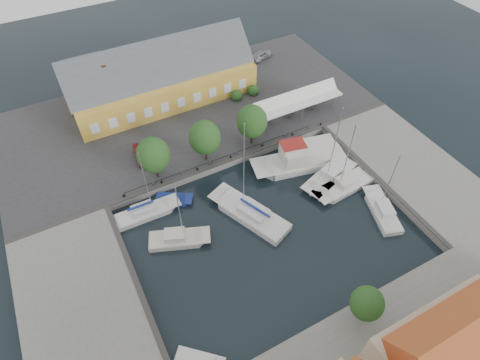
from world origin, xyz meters
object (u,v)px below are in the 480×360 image
(center_sailboat, at_px, (250,214))
(car_red, at_px, (141,154))
(west_boat_a, at_px, (147,213))
(launch_nw, at_px, (173,200))
(tent_canopy, at_px, (297,100))
(car_silver, at_px, (261,55))
(east_boat_c, at_px, (382,212))
(trawler, at_px, (303,159))
(east_boat_a, at_px, (330,176))
(warehouse, at_px, (157,79))
(west_boat_b, at_px, (178,240))
(east_boat_b, at_px, (344,187))

(center_sailboat, bearing_deg, car_red, 119.98)
(center_sailboat, bearing_deg, west_boat_a, 150.76)
(launch_nw, bearing_deg, tent_canopy, 15.99)
(car_silver, distance_m, east_boat_c, 37.10)
(center_sailboat, height_order, trawler, center_sailboat)
(east_boat_c, bearing_deg, east_boat_a, 104.60)
(warehouse, relative_size, launch_nw, 5.70)
(west_boat_b, xyz_separation_m, launch_nw, (1.76, 6.03, -0.17))
(tent_canopy, bearing_deg, west_boat_b, -152.80)
(east_boat_a, xyz_separation_m, west_boat_b, (-21.82, 0.08, -0.00))
(car_silver, bearing_deg, west_boat_b, 120.41)
(warehouse, bearing_deg, west_boat_b, -106.28)
(tent_canopy, relative_size, launch_nw, 2.79)
(west_boat_a, bearing_deg, tent_canopy, 14.93)
(west_boat_b, bearing_deg, tent_canopy, 27.20)
(east_boat_a, bearing_deg, tent_canopy, 78.87)
(east_boat_c, bearing_deg, trawler, 108.27)
(east_boat_b, xyz_separation_m, west_boat_b, (-22.25, 2.38, -0.00))
(east_boat_b, bearing_deg, tent_canopy, 82.18)
(car_silver, distance_m, east_boat_b, 31.83)
(car_red, bearing_deg, east_boat_c, -37.77)
(center_sailboat, height_order, east_boat_c, center_sailboat)
(warehouse, distance_m, launch_nw, 21.60)
(east_boat_b, relative_size, launch_nw, 2.32)
(trawler, bearing_deg, east_boat_a, -64.82)
(tent_canopy, relative_size, east_boat_c, 1.43)
(west_boat_b, bearing_deg, launch_nw, 73.71)
(car_silver, height_order, trawler, trawler)
(center_sailboat, distance_m, east_boat_b, 13.12)
(center_sailboat, relative_size, launch_nw, 2.93)
(warehouse, distance_m, car_red, 14.25)
(east_boat_c, bearing_deg, car_red, 136.35)
(warehouse, xyz_separation_m, trawler, (12.29, -22.52, -3.41))
(east_boat_c, bearing_deg, center_sailboat, 153.91)
(east_boat_c, distance_m, west_boat_b, 25.15)
(east_boat_a, relative_size, west_boat_a, 1.18)
(car_silver, xyz_separation_m, car_red, (-27.35, -14.57, -0.07))
(trawler, xyz_separation_m, launch_nw, (-18.22, 2.20, -0.93))
(car_silver, distance_m, launch_nw, 34.75)
(warehouse, relative_size, west_boat_a, 2.65)
(west_boat_a, bearing_deg, car_red, 74.50)
(warehouse, height_order, launch_nw, warehouse)
(launch_nw, bearing_deg, warehouse, 73.72)
(trawler, bearing_deg, car_silver, 72.58)
(warehouse, xyz_separation_m, east_boat_a, (14.12, -26.42, -4.17))
(center_sailboat, xyz_separation_m, launch_nw, (-7.47, 6.80, -0.27))
(west_boat_a, bearing_deg, east_boat_c, -27.48)
(trawler, height_order, west_boat_b, west_boat_b)
(warehouse, relative_size, tent_canopy, 2.04)
(center_sailboat, distance_m, west_boat_a, 12.81)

